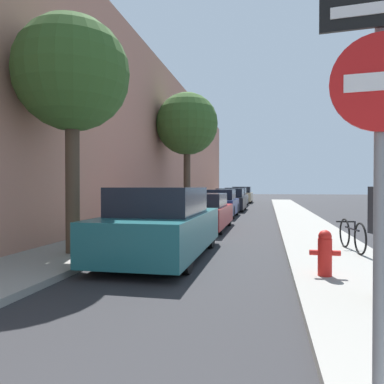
# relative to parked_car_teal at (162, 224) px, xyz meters

# --- Properties ---
(ground_plane) EXTENTS (120.00, 120.00, 0.00)m
(ground_plane) POSITION_rel_parked_car_teal_xyz_m (0.80, 8.08, -0.73)
(ground_plane) COLOR #28282B
(sidewalk_left) EXTENTS (2.00, 52.00, 0.12)m
(sidewalk_left) POSITION_rel_parked_car_teal_xyz_m (-2.10, 8.08, -0.67)
(sidewalk_left) COLOR gray
(sidewalk_left) RESTS_ON ground
(sidewalk_right) EXTENTS (2.00, 52.00, 0.12)m
(sidewalk_right) POSITION_rel_parked_car_teal_xyz_m (3.70, 8.08, -0.67)
(sidewalk_right) COLOR gray
(sidewalk_right) RESTS_ON ground
(building_facade_left) EXTENTS (0.70, 52.00, 8.00)m
(building_facade_left) POSITION_rel_parked_car_teal_xyz_m (-3.45, 8.08, 3.27)
(building_facade_left) COLOR tan
(building_facade_left) RESTS_ON ground
(parked_car_teal) EXTENTS (1.87, 4.65, 1.56)m
(parked_car_teal) POSITION_rel_parked_car_teal_xyz_m (0.00, 0.00, 0.00)
(parked_car_teal) COLOR black
(parked_car_teal) RESTS_ON ground
(parked_car_red) EXTENTS (1.85, 4.47, 1.32)m
(parked_car_red) POSITION_rel_parked_car_teal_xyz_m (-0.07, 5.49, -0.10)
(parked_car_red) COLOR black
(parked_car_red) RESTS_ON ground
(parked_car_navy) EXTENTS (1.76, 3.93, 1.41)m
(parked_car_navy) POSITION_rel_parked_car_teal_xyz_m (-0.16, 11.18, -0.06)
(parked_car_navy) COLOR black
(parked_car_navy) RESTS_ON ground
(parked_car_black) EXTENTS (1.85, 4.17, 1.44)m
(parked_car_black) POSITION_rel_parked_car_teal_xyz_m (-0.06, 16.14, -0.06)
(parked_car_black) COLOR black
(parked_car_black) RESTS_ON ground
(parked_car_grey) EXTENTS (1.74, 4.69, 1.46)m
(parked_car_grey) POSITION_rel_parked_car_teal_xyz_m (-0.20, 22.20, -0.05)
(parked_car_grey) COLOR black
(parked_car_grey) RESTS_ON ground
(parked_car_champagne) EXTENTS (1.84, 4.51, 1.53)m
(parked_car_champagne) POSITION_rel_parked_car_teal_xyz_m (-0.12, 27.95, -0.01)
(parked_car_champagne) COLOR black
(parked_car_champagne) RESTS_ON ground
(street_tree_near) EXTENTS (2.51, 2.51, 5.18)m
(street_tree_near) POSITION_rel_parked_car_teal_xyz_m (-1.92, -0.44, 3.27)
(street_tree_near) COLOR #4C3A2B
(street_tree_near) RESTS_ON sidewalk_left
(street_tree_far) EXTENTS (3.10, 3.10, 6.13)m
(street_tree_far) POSITION_rel_parked_car_teal_xyz_m (-1.68, 10.35, 3.93)
(street_tree_far) COLOR #4C3A2B
(street_tree_far) RESTS_ON sidewalk_left
(fire_hydrant) EXTENTS (0.48, 0.22, 0.75)m
(fire_hydrant) POSITION_rel_parked_car_teal_xyz_m (3.21, -1.58, -0.23)
(fire_hydrant) COLOR red
(fire_hydrant) RESTS_ON sidewalk_right
(traffic_sign_post) EXTENTS (0.72, 0.13, 2.64)m
(traffic_sign_post) POSITION_rel_parked_car_teal_xyz_m (2.96, -5.51, 1.14)
(traffic_sign_post) COLOR gray
(traffic_sign_post) RESTS_ON sidewalk_right
(pedestrian) EXTENTS (0.33, 0.47, 1.72)m
(pedestrian) POSITION_rel_parked_car_teal_xyz_m (3.77, -2.75, 0.37)
(pedestrian) COLOR #4C473D
(pedestrian) RESTS_ON sidewalk_right
(bicycle) EXTENTS (0.44, 1.69, 0.69)m
(bicycle) POSITION_rel_parked_car_teal_xyz_m (4.15, 1.00, -0.26)
(bicycle) COLOR black
(bicycle) RESTS_ON sidewalk_right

